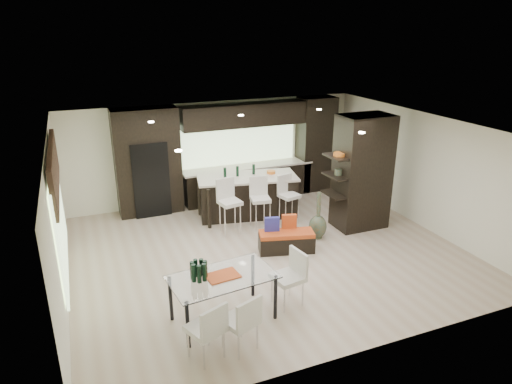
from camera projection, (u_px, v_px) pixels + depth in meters
name	position (u px, v px, depth m)	size (l,w,h in m)	color
ground	(266.00, 251.00, 9.84)	(8.00, 8.00, 0.00)	#BFA792
back_wall	(216.00, 151.00, 12.42)	(8.00, 0.02, 2.70)	white
left_wall	(57.00, 222.00, 7.96)	(0.02, 7.00, 2.70)	white
right_wall	(422.00, 170.00, 10.79)	(0.02, 7.00, 2.70)	white
ceiling	(268.00, 127.00, 8.91)	(8.00, 7.00, 0.02)	white
window_left	(60.00, 217.00, 8.15)	(0.04, 3.20, 1.90)	#B2D199
window_back	(237.00, 142.00, 12.53)	(3.40, 0.04, 1.20)	#B2D199
stone_accent	(54.00, 169.00, 7.85)	(0.08, 3.00, 0.80)	brown
ceiling_spots	(263.00, 126.00, 9.13)	(4.00, 3.00, 0.02)	white
back_cabinetry	(237.00, 152.00, 12.31)	(6.80, 0.68, 2.70)	black
refrigerator	(149.00, 177.00, 11.55)	(0.90, 0.68, 1.90)	black
partition_column	(362.00, 172.00, 10.64)	(1.20, 0.80, 2.70)	black
kitchen_island	(247.00, 196.00, 11.55)	(2.48, 1.07, 1.03)	black
stool_left	(230.00, 212.00, 10.53)	(0.46, 0.46, 1.04)	beige
stool_mid	(260.00, 208.00, 10.82)	(0.44, 0.44, 0.99)	beige
stool_right	(289.00, 204.00, 11.10)	(0.43, 0.43, 0.97)	beige
bench	(286.00, 241.00, 9.76)	(1.17, 0.45, 0.45)	black
floor_vase	(318.00, 216.00, 10.26)	(0.40, 0.40, 1.10)	#414A35
dining_table	(223.00, 298.00, 7.42)	(1.68, 0.94, 0.81)	white
chair_near	(240.00, 324.00, 6.73)	(0.47, 0.47, 0.87)	beige
chair_far	(206.00, 332.00, 6.54)	(0.47, 0.47, 0.87)	beige
chair_end	(288.00, 281.00, 7.82)	(0.49, 0.49, 0.90)	beige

